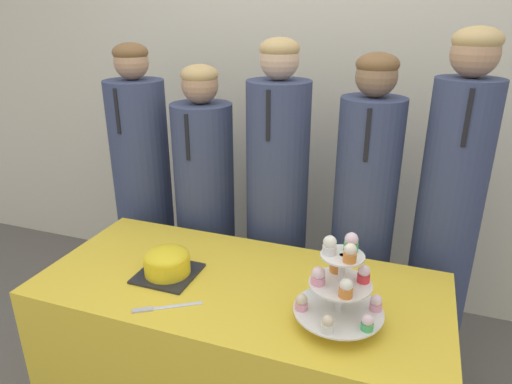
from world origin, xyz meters
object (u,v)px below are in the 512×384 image
cupcake_stand (340,285)px  student_4 (445,231)px  round_cake (167,262)px  cake_knife (156,309)px  student_1 (206,215)px  student_2 (277,215)px  student_3 (362,231)px  student_0 (144,199)px

cupcake_stand → student_4: size_ratio=0.19×
round_cake → cake_knife: (0.07, -0.21, -0.05)m
cake_knife → student_1: 0.88m
cupcake_stand → student_1: (-0.83, 0.71, -0.18)m
student_2 → student_4: size_ratio=0.97×
cupcake_stand → student_4: student_4 is taller
student_1 → student_2: student_2 is taller
cupcake_stand → student_1: bearing=139.4°
student_3 → student_4: (0.36, 0.00, 0.06)m
round_cake → student_4: size_ratio=0.14×
student_1 → student_3: (0.81, -0.00, 0.04)m
cupcake_stand → student_2: (-0.43, 0.71, -0.12)m
round_cake → cupcake_stand: size_ratio=0.70×
round_cake → student_1: bearing=102.9°
cupcake_stand → student_3: student_3 is taller
cupcake_stand → student_4: 0.79m
cake_knife → student_4: student_4 is taller
student_1 → student_3: 0.81m
cake_knife → student_3: size_ratio=0.14×
student_0 → student_4: 1.54m
cupcake_stand → student_0: 1.40m
round_cake → student_0: (-0.52, 0.64, -0.05)m
cupcake_stand → student_4: (0.34, 0.71, -0.08)m
student_2 → student_3: size_ratio=1.03×
student_4 → student_2: bearing=180.0°
student_3 → cupcake_stand: bearing=-88.8°
student_4 → round_cake: bearing=-148.0°
student_0 → student_4: size_ratio=0.95×
cake_knife → student_3: (0.59, 0.85, 0.00)m
student_1 → cupcake_stand: bearing=-40.6°
student_0 → student_1: bearing=-0.0°
cake_knife → student_2: bearing=46.2°
round_cake → student_4: 1.21m
round_cake → student_3: 0.93m
student_0 → student_3: (1.19, -0.00, 0.00)m
student_3 → student_0: bearing=180.0°
cake_knife → student_1: bearing=72.2°
round_cake → cupcake_stand: cupcake_stand is taller
student_2 → student_1: bearing=-180.0°
cake_knife → student_3: student_3 is taller
student_2 → cupcake_stand: bearing=-58.5°
student_2 → student_4: 0.78m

